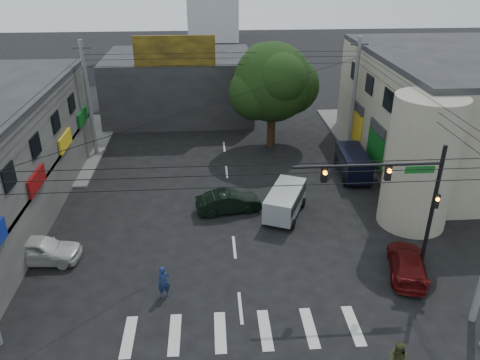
{
  "coord_description": "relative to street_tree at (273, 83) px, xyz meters",
  "views": [
    {
      "loc": [
        -1.19,
        -20.01,
        15.23
      ],
      "look_at": [
        0.46,
        4.0,
        3.26
      ],
      "focal_mm": 35.0,
      "sensor_mm": 36.0,
      "label": 1
    }
  ],
  "objects": [
    {
      "name": "building_right",
      "position": [
        14.0,
        -4.0,
        -1.47
      ],
      "size": [
        14.0,
        18.0,
        8.0
      ],
      "primitive_type": "cube",
      "color": "gray",
      "rests_on": "ground"
    },
    {
      "name": "street_tree",
      "position": [
        0.0,
        0.0,
        0.0
      ],
      "size": [
        6.4,
        6.4,
        8.7
      ],
      "color": "black",
      "rests_on": "ground"
    },
    {
      "name": "utility_pole_far_right",
      "position": [
        6.5,
        -1.0,
        -0.87
      ],
      "size": [
        0.32,
        0.32,
        9.2
      ],
      "primitive_type": "cylinder",
      "color": "#59595B",
      "rests_on": "ground"
    },
    {
      "name": "white_compact",
      "position": [
        -14.5,
        -15.57,
        -4.74
      ],
      "size": [
        2.32,
        4.56,
        1.47
      ],
      "primitive_type": "imported",
      "rotation": [
        0.0,
        0.0,
        1.5
      ],
      "color": "#BCBBB7",
      "rests_on": "ground"
    },
    {
      "name": "sidewalk_far_left",
      "position": [
        -22.0,
        1.0,
        -5.4
      ],
      "size": [
        16.0,
        16.0,
        0.15
      ],
      "primitive_type": "cube",
      "color": "#514F4C",
      "rests_on": "ground"
    },
    {
      "name": "silver_minivan",
      "position": [
        -0.62,
        -11.66,
        -4.58
      ],
      "size": [
        5.43,
        4.78,
        1.79
      ],
      "primitive_type": null,
      "rotation": [
        0.0,
        0.0,
        1.16
      ],
      "color": "#A5A8AD",
      "rests_on": "ground"
    },
    {
      "name": "navy_van",
      "position": [
        5.26,
        -6.34,
        -4.53
      ],
      "size": [
        4.92,
        2.38,
        1.88
      ],
      "primitive_type": null,
      "rotation": [
        0.0,
        0.0,
        1.51
      ],
      "color": "black",
      "rests_on": "ground"
    },
    {
      "name": "building_far",
      "position": [
        -8.0,
        9.0,
        -2.47
      ],
      "size": [
        14.0,
        10.0,
        6.0
      ],
      "primitive_type": "cube",
      "color": "#232326",
      "rests_on": "ground"
    },
    {
      "name": "corner_column",
      "position": [
        7.0,
        -13.0,
        -1.47
      ],
      "size": [
        4.0,
        4.0,
        8.0
      ],
      "primitive_type": "cylinder",
      "color": "gray",
      "rests_on": "ground"
    },
    {
      "name": "dark_sedan",
      "position": [
        -4.13,
        -10.92,
        -4.8
      ],
      "size": [
        2.82,
        4.6,
        1.36
      ],
      "primitive_type": "imported",
      "rotation": [
        0.0,
        0.0,
        1.74
      ],
      "color": "black",
      "rests_on": "ground"
    },
    {
      "name": "utility_pole_far_left",
      "position": [
        -14.5,
        -1.0,
        -0.87
      ],
      "size": [
        0.32,
        0.32,
        9.2
      ],
      "primitive_type": "cylinder",
      "color": "#59595B",
      "rests_on": "ground"
    },
    {
      "name": "maroon_sedan",
      "position": [
        4.81,
        -17.97,
        -4.84
      ],
      "size": [
        4.15,
        5.35,
        1.27
      ],
      "primitive_type": "imported",
      "rotation": [
        0.0,
        0.0,
        2.86
      ],
      "color": "#510B0C",
      "rests_on": "ground"
    },
    {
      "name": "billboard",
      "position": [
        -8.0,
        4.1,
        1.83
      ],
      "size": [
        7.0,
        0.3,
        2.6
      ],
      "primitive_type": "cube",
      "color": "olive",
      "rests_on": "building_far"
    },
    {
      "name": "traffic_officer",
      "position": [
        -7.61,
        -18.91,
        -4.63
      ],
      "size": [
        0.84,
        0.74,
        1.68
      ],
      "primitive_type": "imported",
      "rotation": [
        0.0,
        0.0,
        0.29
      ],
      "color": "#15254C",
      "rests_on": "ground"
    },
    {
      "name": "ground",
      "position": [
        -4.0,
        -17.0,
        -5.47
      ],
      "size": [
        160.0,
        160.0,
        0.0
      ],
      "primitive_type": "plane",
      "color": "black",
      "rests_on": "ground"
    },
    {
      "name": "traffic_gantry",
      "position": [
        3.82,
        -18.0,
        -0.64
      ],
      "size": [
        7.1,
        0.35,
        7.2
      ],
      "color": "black",
      "rests_on": "ground"
    },
    {
      "name": "sidewalk_far_right",
      "position": [
        14.0,
        1.0,
        -5.4
      ],
      "size": [
        16.0,
        16.0,
        0.15
      ],
      "primitive_type": "cube",
      "color": "#514F4C",
      "rests_on": "ground"
    }
  ]
}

